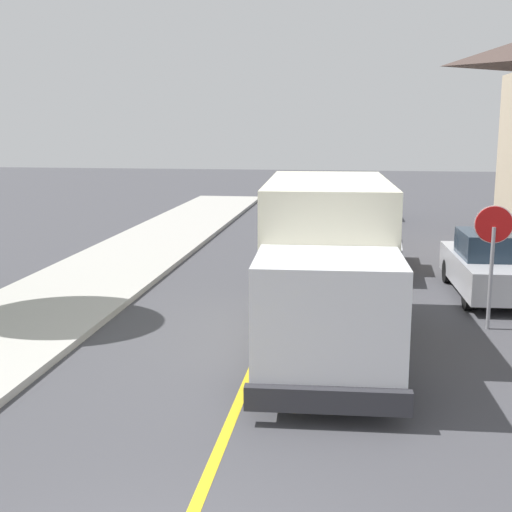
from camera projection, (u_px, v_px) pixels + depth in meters
centre_line_yellow at (276, 312)px, 15.73m from camera, size 0.16×56.00×0.01m
box_truck at (327, 257)px, 13.18m from camera, size 2.73×7.28×3.20m
parked_car_near at (370, 244)px, 20.18m from camera, size 1.98×4.47×1.67m
parked_car_mid at (352, 218)px, 25.76m from camera, size 1.96×4.46×1.67m
parked_car_far at (363, 202)px, 31.09m from camera, size 1.87×4.43×1.67m
parked_van_across at (491, 266)px, 17.08m from camera, size 1.97×4.47×1.67m
stop_sign at (493, 243)px, 14.14m from camera, size 0.80×0.10×2.65m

